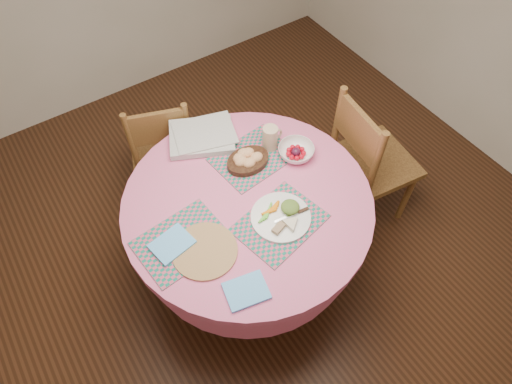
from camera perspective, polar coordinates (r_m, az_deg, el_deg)
ground at (r=2.88m, az=-0.84°, el=-9.76°), size 4.00×4.00×0.00m
room_envelope at (r=1.55m, az=-1.63°, el=20.16°), size 4.01×4.01×2.71m
dining_table at (r=2.39m, az=-1.00°, el=-3.74°), size 1.24×1.24×0.75m
chair_right at (r=2.79m, az=13.90°, el=3.88°), size 0.48×0.50×0.97m
chair_back at (r=2.92m, az=-11.54°, el=5.73°), size 0.51×0.49×0.86m
placemat_front at (r=2.16m, az=2.99°, el=-3.86°), size 0.45×0.38×0.01m
placemat_left at (r=2.13m, az=-9.22°, el=-6.15°), size 0.43×0.34×0.01m
placemat_back at (r=2.40m, az=-0.38°, el=4.35°), size 0.43×0.34×0.01m
wicker_trivet at (r=2.09m, az=-6.42°, el=-7.31°), size 0.30×0.30×0.01m
napkin_near at (r=1.99m, az=-1.21°, el=-12.25°), size 0.21×0.17×0.01m
napkin_far at (r=2.12m, az=-10.46°, el=-6.43°), size 0.20×0.17×0.01m
dinner_plate at (r=2.16m, az=3.35°, el=-3.04°), size 0.29×0.29×0.05m
bread_bowl at (r=2.35m, az=-1.11°, el=4.14°), size 0.23×0.23×0.08m
latte_mug at (r=2.40m, az=1.82°, el=6.80°), size 0.12×0.08×0.14m
fruit_bowl at (r=2.40m, az=5.03°, el=5.04°), size 0.21×0.21×0.06m
newspaper_stack at (r=2.49m, az=-6.76°, el=6.96°), size 0.42×0.39×0.04m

